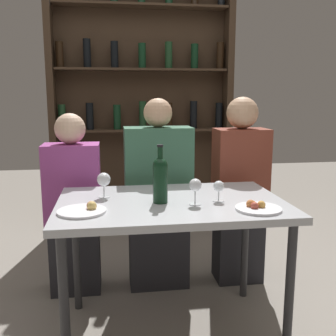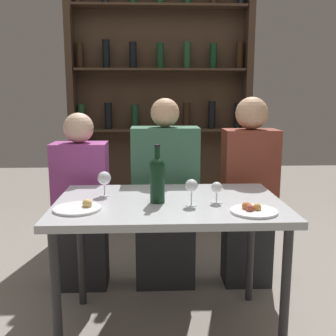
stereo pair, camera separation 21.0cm
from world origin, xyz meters
TOP-DOWN VIEW (x-y plane):
  - ground_plane at (0.00, 0.00)m, footprint 10.00×10.00m
  - dining_table at (0.00, 0.00)m, footprint 1.16×0.75m
  - wine_rack_wall at (0.00, 1.78)m, footprint 1.68×0.21m
  - wine_bottle at (-0.06, -0.03)m, footprint 0.07×0.07m
  - wine_glass_0 at (-0.34, 0.12)m, footprint 0.07×0.07m
  - wine_glass_1 at (0.24, -0.05)m, footprint 0.06×0.06m
  - wine_glass_2 at (0.11, -0.09)m, footprint 0.06×0.06m
  - food_plate_0 at (0.38, -0.22)m, footprint 0.22×0.22m
  - food_plate_1 at (-0.43, -0.14)m, footprint 0.23×0.23m
  - seated_person_left at (-0.55, 0.55)m, footprint 0.35×0.22m
  - seated_person_center at (0.00, 0.55)m, footprint 0.43×0.22m
  - seated_person_right at (0.56, 0.55)m, footprint 0.35×0.22m

SIDE VIEW (x-z plane):
  - ground_plane at x=0.00m, z-range 0.00..0.00m
  - seated_person_left at x=-0.55m, z-range -0.03..1.13m
  - seated_person_center at x=0.00m, z-range -0.04..1.21m
  - seated_person_right at x=0.56m, z-range -0.03..1.24m
  - dining_table at x=0.00m, z-range 0.30..1.03m
  - food_plate_1 at x=-0.43m, z-range 0.72..0.77m
  - food_plate_0 at x=0.38m, z-range 0.73..0.77m
  - wine_glass_1 at x=0.24m, z-range 0.76..0.86m
  - wine_glass_0 at x=-0.34m, z-range 0.76..0.90m
  - wine_glass_2 at x=0.11m, z-range 0.77..0.90m
  - wine_bottle at x=-0.06m, z-range 0.72..1.01m
  - wine_rack_wall at x=0.00m, z-range 0.05..2.36m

